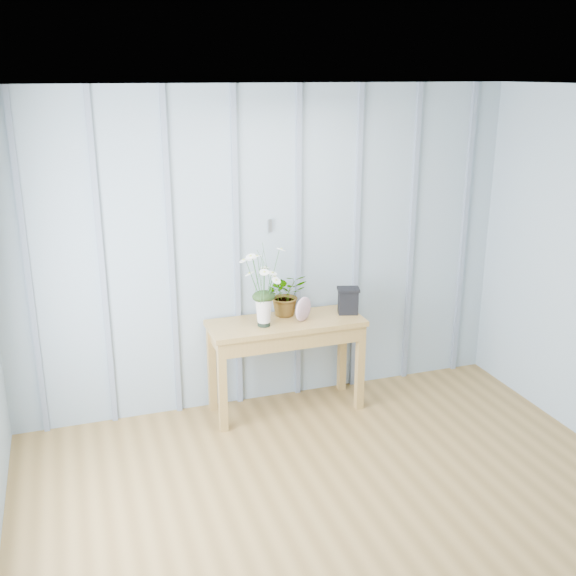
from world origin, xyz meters
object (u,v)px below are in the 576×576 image
object	(u,v)px
daisy_vase	(263,278)
sideboard	(286,335)
carved_box	(348,300)
felt_disc_vessel	(303,309)

from	to	relation	value
daisy_vase	sideboard	bearing A→B (deg)	14.33
sideboard	carved_box	xyz separation A→B (m)	(0.52, 0.01, 0.22)
sideboard	carved_box	world-z (taller)	carved_box
sideboard	carved_box	distance (m)	0.56
daisy_vase	carved_box	world-z (taller)	daisy_vase
felt_disc_vessel	carved_box	world-z (taller)	carved_box
sideboard	felt_disc_vessel	bearing A→B (deg)	-19.89
daisy_vase	felt_disc_vessel	xyz separation A→B (m)	(0.32, 0.00, -0.28)
sideboard	carved_box	bearing A→B (deg)	0.55
sideboard	felt_disc_vessel	size ratio (longest dim) A/B	6.25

